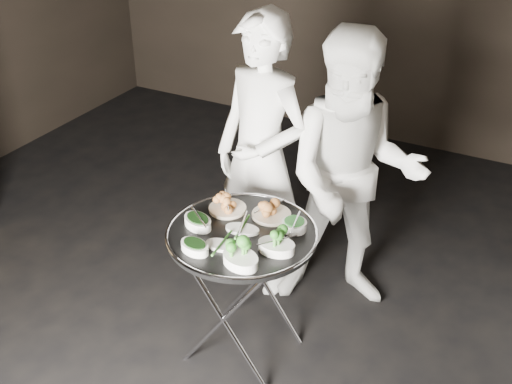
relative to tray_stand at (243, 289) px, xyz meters
The scene contains 14 objects.
tray_stand is the anchor object (origin of this frame).
serving_tray 0.35m from the tray_stand, ahead, with size 0.76×0.76×0.04m.
potato_plate_a 0.45m from the tray_stand, 138.78° to the left, with size 0.20×0.20×0.07m.
potato_plate_b 0.45m from the tray_stand, 72.91° to the left, with size 0.20×0.20×0.07m.
greens_bowl 0.47m from the tray_stand, 33.48° to the left, with size 0.13×0.13×0.07m.
asparagus_plate_a 0.37m from the tray_stand, 109.39° to the left, with size 0.19×0.13×0.04m.
asparagus_plate_b 0.40m from the tray_stand, 98.83° to the right, with size 0.18×0.11×0.03m.
spinach_bowl_a 0.45m from the tray_stand, 166.33° to the right, with size 0.20×0.17×0.07m.
spinach_bowl_b 0.47m from the tray_stand, 116.53° to the right, with size 0.18×0.14×0.06m.
broccoli_bowl_a 0.46m from the tray_stand, 15.45° to the right, with size 0.19×0.15×0.07m.
broccoli_bowl_b 0.47m from the tray_stand, 62.34° to the right, with size 0.22×0.19×0.08m.
serving_utensils 0.42m from the tray_stand, 76.29° to the left, with size 0.59×0.44×0.01m.
waiter_left 0.80m from the tray_stand, 109.31° to the left, with size 0.63×0.41×1.73m, color white.
waiter_right 0.88m from the tray_stand, 65.72° to the left, with size 0.82×0.64×1.69m, color white.
Camera 1 is at (1.33, -1.84, 2.58)m, focal length 45.00 mm.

